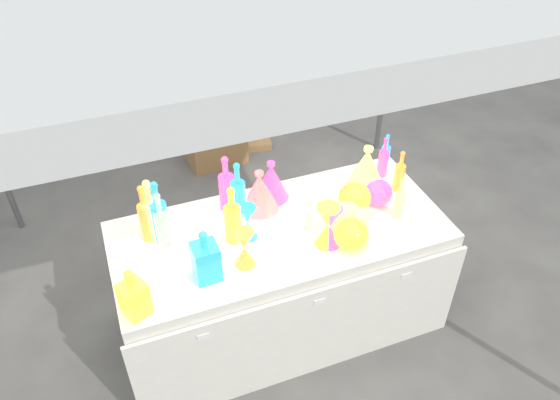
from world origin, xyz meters
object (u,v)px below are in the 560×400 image
object	(u,v)px
hourglass_0	(244,248)
lampshade_0	(260,191)
decanter_0	(133,292)
cardboard_box_closed	(215,142)
display_table	(281,278)
globe_0	(351,235)

from	to	relation	value
hourglass_0	lampshade_0	size ratio (longest dim) A/B	0.85
decanter_0	lampshade_0	world-z (taller)	decanter_0
cardboard_box_closed	decanter_0	bearing A→B (deg)	-118.90
display_table	lampshade_0	size ratio (longest dim) A/B	7.32
globe_0	lampshade_0	world-z (taller)	lampshade_0
cardboard_box_closed	globe_0	bearing A→B (deg)	-90.44
hourglass_0	globe_0	xyz separation A→B (m)	(0.55, -0.07, -0.03)
cardboard_box_closed	decanter_0	distance (m)	2.43
cardboard_box_closed	hourglass_0	distance (m)	2.16
cardboard_box_closed	lampshade_0	bearing A→B (deg)	-100.74
decanter_0	hourglass_0	bearing A→B (deg)	-12.80
display_table	lampshade_0	bearing A→B (deg)	101.17
cardboard_box_closed	decanter_0	size ratio (longest dim) A/B	1.77
globe_0	lampshade_0	xyz separation A→B (m)	(-0.34, 0.46, 0.05)
display_table	cardboard_box_closed	world-z (taller)	display_table
globe_0	lampshade_0	distance (m)	0.57
lampshade_0	hourglass_0	bearing A→B (deg)	-102.50
decanter_0	globe_0	world-z (taller)	decanter_0
decanter_0	hourglass_0	size ratio (longest dim) A/B	1.27
decanter_0	lampshade_0	bearing A→B (deg)	8.27
display_table	cardboard_box_closed	xyz separation A→B (m)	(0.10, 1.84, -0.20)
lampshade_0	display_table	bearing A→B (deg)	-62.15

